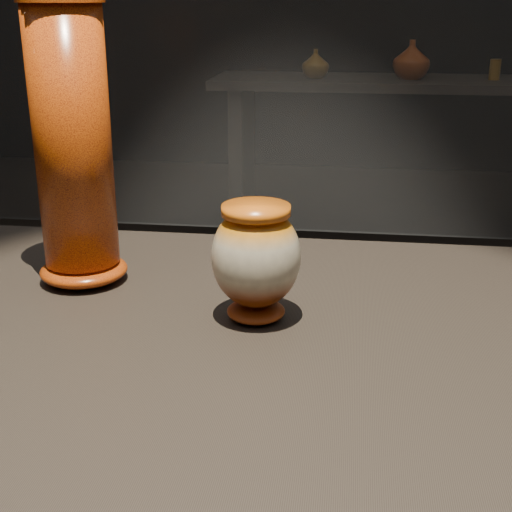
{
  "coord_description": "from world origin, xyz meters",
  "views": [
    {
      "loc": [
        0.09,
        -0.86,
        1.32
      ],
      "look_at": [
        -0.03,
        0.04,
        0.99
      ],
      "focal_mm": 50.0,
      "sensor_mm": 36.0,
      "label": 1
    }
  ],
  "objects": [
    {
      "name": "back_vase_right",
      "position": [
        0.85,
        3.27,
        0.96
      ],
      "size": [
        0.06,
        0.06,
        0.11
      ],
      "primitive_type": "cylinder",
      "color": "#9E6B17",
      "rests_on": "back_shelf"
    },
    {
      "name": "main_vase",
      "position": [
        -0.03,
        0.04,
        0.99
      ],
      "size": [
        0.14,
        0.14,
        0.16
      ],
      "rotation": [
        0.0,
        0.0,
        0.16
      ],
      "color": "#622408",
      "rests_on": "display_plinth"
    },
    {
      "name": "tall_vase",
      "position": [
        -0.32,
        0.14,
        1.11
      ],
      "size": [
        0.17,
        0.17,
        0.43
      ],
      "rotation": [
        0.0,
        0.0,
        0.33
      ],
      "color": "#DA560E",
      "rests_on": "display_plinth"
    },
    {
      "name": "display_plinth",
      "position": [
        0.0,
        0.0,
        0.63
      ],
      "size": [
        2.0,
        0.8,
        0.9
      ],
      "color": "black",
      "rests_on": "ground"
    },
    {
      "name": "back_vase_mid",
      "position": [
        0.39,
        3.25,
        1.0
      ],
      "size": [
        0.26,
        0.26,
        0.21
      ],
      "primitive_type": "imported",
      "rotation": [
        0.0,
        0.0,
        5.12
      ],
      "color": "#622408",
      "rests_on": "back_shelf"
    },
    {
      "name": "back_shelf",
      "position": [
        0.29,
        3.3,
        0.64
      ],
      "size": [
        2.0,
        0.6,
        0.9
      ],
      "color": "black",
      "rests_on": "ground"
    },
    {
      "name": "back_vase_left",
      "position": [
        -0.13,
        3.24,
        0.98
      ],
      "size": [
        0.16,
        0.16,
        0.16
      ],
      "primitive_type": "imported",
      "rotation": [
        0.0,
        0.0,
        4.76
      ],
      "color": "#9E6B17",
      "rests_on": "back_shelf"
    }
  ]
}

